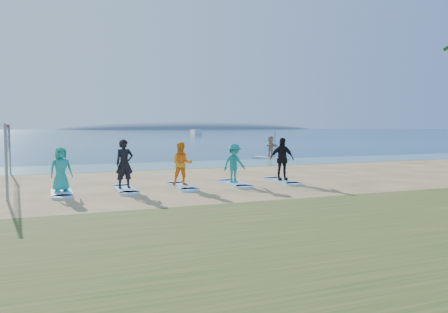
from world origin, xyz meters
name	(u,v)px	position (x,y,z in m)	size (l,w,h in m)	color
ground	(226,189)	(0.00, 0.00, 0.00)	(600.00, 600.00, 0.00)	tan
shallow_water	(162,166)	(0.00, 10.50, 0.01)	(600.00, 600.00, 0.00)	teal
ocean	(68,132)	(0.00, 160.00, 0.01)	(600.00, 600.00, 0.00)	navy
island_ridge	(194,129)	(95.00, 300.00, 0.00)	(220.00, 56.00, 18.00)	slate
volleyball_net	(8,138)	(-7.91, 4.60, 1.90)	(0.68, 9.07, 2.50)	gray
paddleboard	(271,158)	(8.87, 13.13, 0.06)	(0.70, 3.00, 0.12)	silver
paddleboarder	(271,147)	(8.87, 13.13, 0.91)	(1.46, 0.46, 1.57)	tan
boat_offshore_b	(196,135)	(32.20, 102.70, 0.00)	(2.04, 6.14, 1.37)	silver
surfboard_0	(62,193)	(-5.95, 0.95, 0.04)	(0.70, 2.20, 0.09)	#A4D6FF
student_0	(61,169)	(-5.95, 0.95, 0.89)	(0.78, 0.51, 1.59)	teal
surfboard_1	(125,189)	(-3.72, 0.95, 0.04)	(0.70, 2.20, 0.09)	#A4D6FF
student_1	(124,164)	(-3.72, 0.95, 1.01)	(0.67, 0.44, 1.84)	black
surfboard_2	(182,186)	(-1.49, 0.95, 0.04)	(0.70, 2.20, 0.09)	#A4D6FF
student_2	(182,164)	(-1.49, 0.95, 0.94)	(0.83, 0.64, 1.70)	orange
surfboard_3	(234,184)	(0.74, 0.95, 0.04)	(0.70, 2.20, 0.09)	#A4D6FF
student_3	(234,163)	(0.74, 0.95, 0.89)	(1.04, 0.60, 1.61)	teal
surfboard_4	(282,181)	(2.98, 0.95, 0.04)	(0.70, 2.20, 0.09)	#A4D6FF
student_4	(282,159)	(2.98, 0.95, 1.01)	(1.07, 0.45, 1.83)	black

